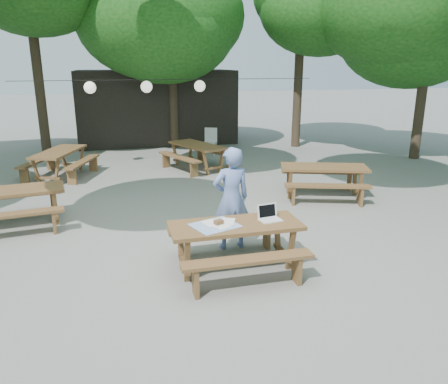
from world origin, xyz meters
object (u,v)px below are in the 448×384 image
main_picnic_table (235,246)px  picnic_table_nw (11,208)px  plastic_chair (210,147)px  woman (231,199)px

main_picnic_table → picnic_table_nw: (-3.72, 2.85, 0.00)m
main_picnic_table → plastic_chair: size_ratio=2.22×
plastic_chair → main_picnic_table: bearing=-76.6°
main_picnic_table → plastic_chair: 8.90m
main_picnic_table → picnic_table_nw: same height
main_picnic_table → plastic_chair: plastic_chair is taller
main_picnic_table → plastic_chair: bearing=79.8°
picnic_table_nw → main_picnic_table: bearing=-45.2°
main_picnic_table → woman: woman is taller
picnic_table_nw → woman: size_ratio=1.18×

